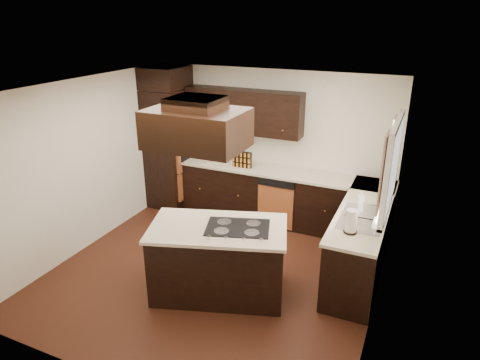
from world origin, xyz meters
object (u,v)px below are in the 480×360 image
at_px(range_hood, 197,129).
at_px(spice_rack, 242,160).
at_px(island, 219,261).
at_px(oven_column, 170,149).

distance_m(range_hood, spice_rack, 2.54).
distance_m(island, spice_rack, 2.25).
distance_m(island, range_hood, 1.73).
relative_size(range_hood, spice_rack, 3.28).
xyz_separation_m(range_hood, spice_rack, (-0.45, 2.24, -1.11)).
xyz_separation_m(oven_column, spice_rack, (1.43, -0.01, -0.01)).
bearing_deg(range_hood, spice_rack, 101.27).
height_order(island, spice_rack, spice_rack).
height_order(island, range_hood, range_hood).
bearing_deg(island, range_hood, -150.66).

